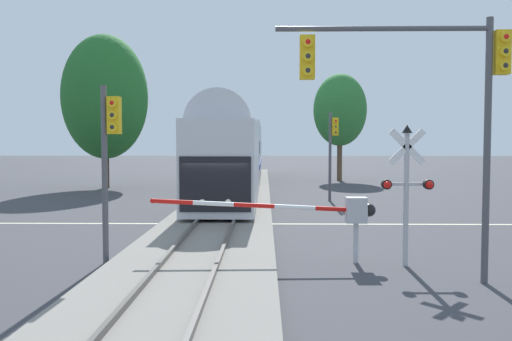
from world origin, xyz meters
TOP-DOWN VIEW (x-y plane):
  - ground_plane at (0.00, 0.00)m, footprint 220.00×220.00m
  - road_centre_stripe at (0.00, 0.00)m, footprint 44.00×0.20m
  - railway_track at (0.00, 0.00)m, footprint 4.40×80.00m
  - commuter_train at (0.00, 17.78)m, footprint 3.04×40.56m
  - crossing_gate_near at (3.68, -6.92)m, footprint 6.17×0.40m
  - crossing_signal_mast at (5.66, -7.32)m, footprint 1.36×0.44m
  - traffic_signal_near_right at (5.66, -9.06)m, footprint 5.34×0.38m
  - traffic_signal_far_side at (5.70, 8.55)m, footprint 0.53×0.38m
  - traffic_signal_median at (-2.27, -7.17)m, footprint 0.53×0.38m
  - oak_behind_train at (-9.52, 16.78)m, footprint 6.05×6.05m
  - elm_centre_background at (8.34, 24.68)m, footprint 4.54×4.54m

SIDE VIEW (x-z plane):
  - ground_plane at x=0.00m, z-range 0.00..0.00m
  - road_centre_stripe at x=0.00m, z-range 0.00..0.01m
  - railway_track at x=0.00m, z-range -0.06..0.26m
  - crossing_gate_near at x=3.68m, z-range 0.52..2.32m
  - crossing_signal_mast at x=5.66m, z-range 0.42..4.18m
  - commuter_train at x=0.00m, z-range 0.20..5.36m
  - traffic_signal_median at x=-2.27m, z-range 0.82..5.64m
  - traffic_signal_far_side at x=5.70m, z-range 0.85..5.82m
  - traffic_signal_near_right at x=5.66m, z-range 1.59..7.74m
  - elm_centre_background at x=8.34m, z-range 1.48..10.65m
  - oak_behind_train at x=-9.52m, z-range 1.05..12.02m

